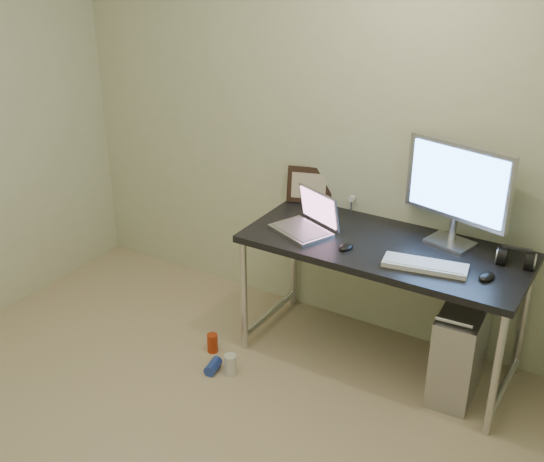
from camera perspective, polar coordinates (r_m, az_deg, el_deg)
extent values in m
cube|color=beige|center=(4.05, 4.15, 8.93)|extent=(3.50, 0.02, 2.50)
cube|color=black|center=(3.73, 9.39, -1.40)|extent=(1.53, 0.67, 0.04)
cylinder|color=silver|center=(3.98, -2.37, -5.46)|extent=(0.04, 0.04, 0.71)
cylinder|color=silver|center=(4.42, 1.84, -2.12)|extent=(0.04, 0.04, 0.71)
cylinder|color=silver|center=(3.52, 18.20, -11.45)|extent=(0.04, 0.04, 0.71)
cylinder|color=silver|center=(4.01, 20.32, -6.92)|extent=(0.04, 0.04, 0.71)
cylinder|color=silver|center=(4.33, -0.15, -6.89)|extent=(0.04, 0.59, 0.04)
cylinder|color=silver|center=(3.91, 18.75, -12.38)|extent=(0.04, 0.59, 0.04)
cube|color=#AAAAAF|center=(3.84, 15.48, -9.43)|extent=(0.25, 0.51, 0.52)
cylinder|color=#B8B7BE|center=(3.52, 15.00, -7.37)|extent=(0.19, 0.04, 0.02)
cylinder|color=#B8B7BE|center=(3.87, 16.85, -4.46)|extent=(0.19, 0.04, 0.02)
cylinder|color=black|center=(4.02, 16.28, -5.43)|extent=(0.01, 0.16, 0.69)
cylinder|color=black|center=(4.00, 17.40, -6.11)|extent=(0.02, 0.11, 0.71)
cylinder|color=#A83111|center=(4.11, -5.00, -9.32)|extent=(0.08, 0.08, 0.12)
cylinder|color=silver|center=(3.92, -3.50, -11.11)|extent=(0.09, 0.09, 0.13)
cylinder|color=#243DA4|center=(3.97, -4.95, -11.22)|extent=(0.09, 0.13, 0.07)
cube|color=#B8B7BE|center=(3.82, 2.42, 0.03)|extent=(0.39, 0.34, 0.02)
cube|color=gray|center=(3.81, 2.42, 0.16)|extent=(0.34, 0.29, 0.00)
cube|color=#94959D|center=(3.84, 3.94, 1.99)|extent=(0.31, 0.17, 0.21)
cube|color=#85556F|center=(3.84, 3.89, 1.95)|extent=(0.28, 0.15, 0.18)
cube|color=#B8B7BE|center=(3.80, 14.68, -0.93)|extent=(0.27, 0.23, 0.02)
cylinder|color=#B8B7BE|center=(3.79, 14.90, 0.20)|extent=(0.04, 0.04, 0.13)
cube|color=#B8B7BE|center=(3.68, 15.31, 3.98)|extent=(0.59, 0.18, 0.41)
cube|color=#4A82DE|center=(3.66, 15.20, 3.87)|extent=(0.53, 0.14, 0.36)
cube|color=silver|center=(3.52, 12.69, -2.83)|extent=(0.44, 0.21, 0.03)
ellipsoid|color=black|center=(3.50, 17.54, -3.55)|extent=(0.09, 0.12, 0.04)
ellipsoid|color=black|center=(3.65, 6.22, -1.22)|extent=(0.08, 0.11, 0.04)
cylinder|color=black|center=(3.68, 18.74, -1.98)|extent=(0.06, 0.11, 0.11)
cylinder|color=black|center=(3.67, 20.73, -2.45)|extent=(0.06, 0.11, 0.11)
cube|color=black|center=(3.65, 19.87, -1.38)|extent=(0.14, 0.03, 0.01)
cube|color=black|center=(4.18, 3.17, 3.84)|extent=(0.29, 0.16, 0.23)
cylinder|color=silver|center=(4.08, 6.65, 2.07)|extent=(0.01, 0.01, 0.08)
cylinder|color=silver|center=(4.06, 6.69, 2.71)|extent=(0.04, 0.03, 0.04)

